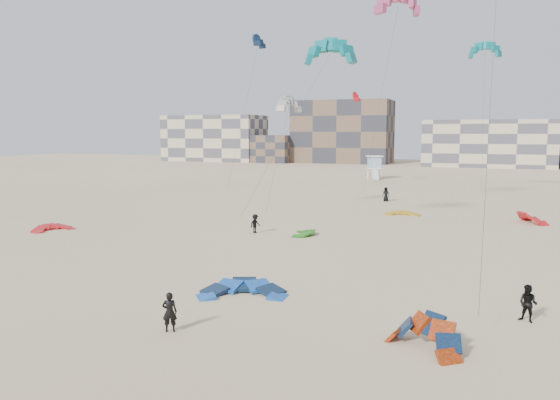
% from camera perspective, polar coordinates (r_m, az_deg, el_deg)
% --- Properties ---
extents(ground, '(320.00, 320.00, 0.00)m').
position_cam_1_polar(ground, '(26.64, -4.51, -12.37)').
color(ground, beige).
rests_on(ground, ground).
extents(kite_ground_blue, '(6.05, 6.19, 2.17)m').
position_cam_1_polar(kite_ground_blue, '(30.44, -3.93, -9.86)').
color(kite_ground_blue, blue).
rests_on(kite_ground_blue, ground).
extents(kite_ground_orange, '(4.60, 4.60, 3.38)m').
position_cam_1_polar(kite_ground_orange, '(24.00, 14.79, -14.83)').
color(kite_ground_orange, red).
rests_on(kite_ground_orange, ground).
extents(kite_ground_red, '(4.95, 4.85, 1.63)m').
position_cam_1_polar(kite_ground_red, '(53.94, -22.64, -2.92)').
color(kite_ground_red, red).
rests_on(kite_ground_red, ground).
extents(kite_ground_green, '(3.63, 3.45, 1.56)m').
position_cam_1_polar(kite_ground_green, '(47.65, 2.39, -3.64)').
color(kite_ground_green, '#2C8B15').
rests_on(kite_ground_green, ground).
extents(kite_ground_red_far, '(4.93, 4.84, 3.35)m').
position_cam_1_polar(kite_ground_red_far, '(59.16, 24.80, -2.19)').
color(kite_ground_red_far, red).
rests_on(kite_ground_red_far, ground).
extents(kite_ground_yellow, '(3.86, 4.04, 1.11)m').
position_cam_1_polar(kite_ground_yellow, '(60.32, 12.59, -1.53)').
color(kite_ground_yellow, gold).
rests_on(kite_ground_yellow, ground).
extents(kitesurfer_main, '(0.78, 0.67, 1.81)m').
position_cam_1_polar(kitesurfer_main, '(25.30, -11.46, -11.39)').
color(kitesurfer_main, black).
rests_on(kitesurfer_main, ground).
extents(kitesurfer_b, '(1.07, 0.98, 1.78)m').
position_cam_1_polar(kitesurfer_b, '(28.47, 24.50, -9.83)').
color(kitesurfer_b, black).
rests_on(kitesurfer_b, ground).
extents(kitesurfer_c, '(0.99, 1.24, 1.68)m').
position_cam_1_polar(kitesurfer_c, '(48.27, -2.61, -2.49)').
color(kitesurfer_c, black).
rests_on(kitesurfer_c, ground).
extents(kitesurfer_e, '(0.97, 0.71, 1.84)m').
position_cam_1_polar(kitesurfer_e, '(71.74, 11.00, 0.60)').
color(kitesurfer_e, black).
rests_on(kitesurfer_e, ground).
extents(kite_fly_teal_a, '(10.74, 4.95, 16.23)m').
position_cam_1_polar(kite_fly_teal_a, '(48.66, 5.25, 14.96)').
color(kite_fly_teal_a, '#126D84').
rests_on(kite_fly_teal_a, ground).
extents(kite_fly_grey, '(4.29, 10.04, 12.00)m').
position_cam_1_polar(kite_fly_grey, '(61.49, 0.96, 9.81)').
color(kite_fly_grey, '#BBBBBB').
rests_on(kite_fly_grey, ground).
extents(kite_fly_pink, '(8.65, 12.32, 22.54)m').
position_cam_1_polar(kite_fly_pink, '(62.07, 12.28, 19.29)').
color(kite_fly_pink, '#C73E73').
rests_on(kite_fly_pink, ground).
extents(kite_fly_navy, '(5.21, 4.71, 20.78)m').
position_cam_1_polar(kite_fly_navy, '(74.17, -2.23, 16.14)').
color(kite_fly_navy, '#102746').
rests_on(kite_fly_navy, ground).
extents(kite_fly_teal_b, '(4.32, 4.81, 19.98)m').
position_cam_1_polar(kite_fly_teal_b, '(80.63, 20.60, 14.34)').
color(kite_fly_teal_b, '#126D84').
rests_on(kite_fly_teal_b, ground).
extents(kite_fly_red, '(6.81, 8.87, 14.65)m').
position_cam_1_polar(kite_fly_red, '(90.73, 7.95, 10.56)').
color(kite_fly_red, red).
rests_on(kite_fly_red, ground).
extents(lifeguard_tower_far, '(3.87, 6.49, 4.44)m').
position_cam_1_polar(lifeguard_tower_far, '(105.90, 9.81, 3.38)').
color(lifeguard_tower_far, white).
rests_on(lifeguard_tower_far, ground).
extents(condo_west_a, '(30.00, 15.00, 14.00)m').
position_cam_1_polar(condo_west_a, '(172.76, -6.82, 6.42)').
color(condo_west_a, beige).
rests_on(condo_west_a, ground).
extents(condo_west_b, '(28.00, 14.00, 18.00)m').
position_cam_1_polar(condo_west_b, '(161.88, 6.56, 7.09)').
color(condo_west_b, brown).
rests_on(condo_west_b, ground).
extents(condo_mid, '(32.00, 16.00, 12.00)m').
position_cam_1_polar(condo_mid, '(152.64, 20.91, 5.55)').
color(condo_mid, beige).
rests_on(condo_mid, ground).
extents(condo_fill_left, '(12.00, 10.00, 8.00)m').
position_cam_1_polar(condo_fill_left, '(162.55, -0.87, 5.37)').
color(condo_fill_left, brown).
rests_on(condo_fill_left, ground).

